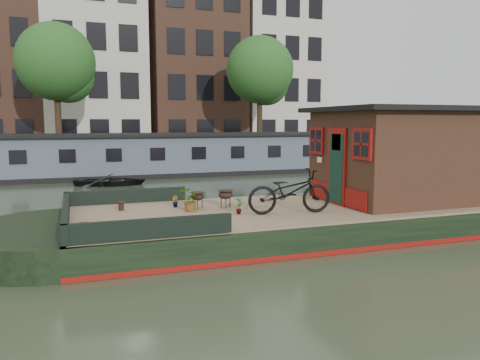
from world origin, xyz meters
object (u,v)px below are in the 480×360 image
object	(u,v)px
cabin	(397,154)
brazier_front	(226,199)
potted_plant_a	(239,205)
bicycle	(289,191)
dinghy	(111,178)
brazier_rear	(198,200)

from	to	relation	value
cabin	brazier_front	world-z (taller)	cabin
brazier_front	potted_plant_a	bearing A→B (deg)	-89.83
potted_plant_a	brazier_front	size ratio (longest dim) A/B	0.97
bicycle	dinghy	xyz separation A→B (m)	(-3.08, 11.31, -0.84)
potted_plant_a	brazier_rear	size ratio (longest dim) A/B	1.02
potted_plant_a	brazier_rear	world-z (taller)	potted_plant_a
potted_plant_a	dinghy	xyz separation A→B (m)	(-1.98, 11.02, -0.54)
bicycle	brazier_front	bearing A→B (deg)	49.82
bicycle	potted_plant_a	bearing A→B (deg)	82.96
brazier_front	dinghy	size ratio (longest dim) A/B	0.14
cabin	dinghy	bearing A→B (deg)	121.34
cabin	bicycle	world-z (taller)	cabin
potted_plant_a	dinghy	size ratio (longest dim) A/B	0.13
bicycle	brazier_front	xyz separation A→B (m)	(-1.11, 1.22, -0.29)
bicycle	brazier_front	size ratio (longest dim) A/B	4.57
brazier_front	brazier_rear	world-z (taller)	brazier_front
bicycle	cabin	bearing A→B (deg)	-71.04
dinghy	bicycle	bearing A→B (deg)	-149.87
brazier_rear	dinghy	size ratio (longest dim) A/B	0.13
bicycle	potted_plant_a	xyz separation A→B (m)	(-1.11, 0.29, -0.30)
bicycle	brazier_rear	xyz separation A→B (m)	(-1.79, 1.26, -0.30)
bicycle	dinghy	bearing A→B (deg)	22.75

